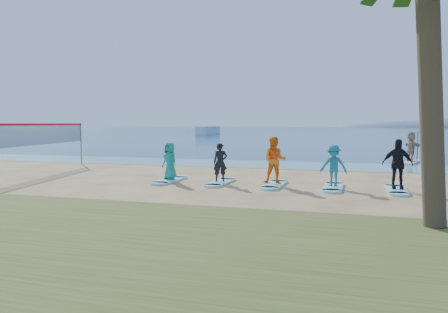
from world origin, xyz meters
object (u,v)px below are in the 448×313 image
(surfboard_3, at_px, (333,187))
(student_0, at_px, (170,161))
(boat_offshore_a, at_px, (208,135))
(volleyball_net, at_px, (43,135))
(paddleboard, at_px, (411,162))
(surfboard_4, at_px, (397,190))
(student_2, at_px, (275,160))
(surfboard_0, at_px, (170,180))
(student_1, at_px, (220,162))
(paddleboarder, at_px, (411,146))
(student_3, at_px, (334,165))
(student_4, at_px, (397,164))
(surfboard_2, at_px, (275,185))
(surfboard_1, at_px, (220,182))

(surfboard_3, bearing_deg, student_0, -180.00)
(boat_offshore_a, relative_size, student_0, 5.66)
(volleyball_net, relative_size, paddleboard, 2.97)
(paddleboard, bearing_deg, volleyball_net, -135.63)
(surfboard_3, height_order, surfboard_4, same)
(student_2, height_order, surfboard_4, student_2)
(student_0, bearing_deg, surfboard_0, 114.67)
(student_0, height_order, student_1, student_1)
(paddleboarder, height_order, student_1, paddleboarder)
(student_1, height_order, student_3, student_1)
(student_3, bearing_deg, volleyball_net, -176.79)
(student_4, bearing_deg, surfboard_4, 84.73)
(paddleboarder, height_order, student_3, paddleboarder)
(boat_offshore_a, distance_m, surfboard_2, 78.09)
(paddleboarder, bearing_deg, surfboard_2, 128.42)
(boat_offshore_a, distance_m, student_4, 79.83)
(surfboard_2, bearing_deg, surfboard_4, 0.00)
(volleyball_net, distance_m, paddleboarder, 21.38)
(boat_offshore_a, distance_m, student_0, 76.58)
(volleyball_net, xyz_separation_m, surfboard_1, (9.91, -1.47, -1.86))
(student_3, height_order, student_4, student_4)
(surfboard_3, relative_size, surfboard_4, 1.00)
(student_0, bearing_deg, student_1, 24.67)
(paddleboarder, height_order, surfboard_3, paddleboarder)
(boat_offshore_a, distance_m, surfboard_0, 76.57)
(student_1, height_order, surfboard_3, student_1)
(student_0, xyz_separation_m, student_2, (4.52, 0.00, 0.15))
(paddleboard, distance_m, boat_offshore_a, 69.70)
(student_2, distance_m, surfboard_4, 4.62)
(volleyball_net, bearing_deg, surfboard_2, -6.89)
(surfboard_0, height_order, surfboard_3, same)
(volleyball_net, xyz_separation_m, student_4, (16.68, -1.47, -0.91))
(volleyball_net, distance_m, paddleboard, 21.45)
(surfboard_0, height_order, surfboard_1, same)
(student_2, distance_m, surfboard_3, 2.46)
(paddleboard, bearing_deg, student_4, -84.14)
(surfboard_3, height_order, student_3, student_3)
(paddleboard, height_order, paddleboarder, paddleboarder)
(surfboard_0, xyz_separation_m, student_3, (6.77, -0.00, 0.83))
(volleyball_net, relative_size, surfboard_2, 4.05)
(student_1, bearing_deg, student_3, -22.97)
(surfboard_2, height_order, student_2, student_2)
(volleyball_net, distance_m, boat_offshore_a, 73.16)
(surfboard_2, relative_size, student_3, 1.40)
(student_1, distance_m, student_3, 4.52)
(surfboard_0, relative_size, surfboard_3, 1.00)
(boat_offshore_a, bearing_deg, student_3, -65.34)
(student_0, relative_size, student_3, 1.00)
(surfboard_0, xyz_separation_m, surfboard_4, (9.03, 0.00, 0.00))
(volleyball_net, bearing_deg, surfboard_1, -8.43)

